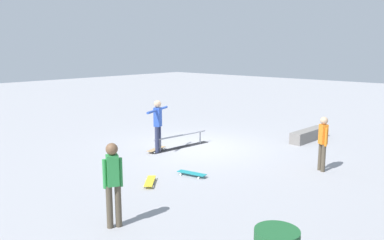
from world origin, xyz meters
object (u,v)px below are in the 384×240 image
at_px(skate_ledge, 309,135).
at_px(bystander_orange_shirt, 323,141).
at_px(loose_skateboard_yellow, 150,181).
at_px(skater_main, 158,122).
at_px(skateboard_main, 156,149).
at_px(bystander_green_shirt, 113,180).
at_px(grind_rail, 181,142).
at_px(loose_skateboard_teal, 192,173).

xyz_separation_m(skate_ledge, bystander_orange_shirt, (3.13, 1.86, 0.64)).
bearing_deg(bystander_orange_shirt, loose_skateboard_yellow, -92.10).
distance_m(skater_main, skateboard_main, 0.92).
bearing_deg(skate_ledge, loose_skateboard_yellow, -6.74).
xyz_separation_m(skater_main, bystander_green_shirt, (4.19, 3.28, -0.07)).
height_order(skate_ledge, bystander_orange_shirt, bystander_orange_shirt).
relative_size(grind_rail, skate_ledge, 1.18).
bearing_deg(skateboard_main, grind_rail, 152.12).
height_order(skateboard_main, loose_skateboard_teal, same).
bearing_deg(grind_rail, skateboard_main, -9.63).
bearing_deg(loose_skateboard_yellow, grind_rail, 170.91).
height_order(grind_rail, skater_main, skater_main).
xyz_separation_m(skater_main, skateboard_main, (-0.05, -0.14, -0.90)).
height_order(bystander_green_shirt, loose_skateboard_yellow, bystander_green_shirt).
distance_m(skate_ledge, bystander_orange_shirt, 3.69).
xyz_separation_m(skater_main, loose_skateboard_yellow, (2.18, 2.02, -0.90)).
bearing_deg(loose_skateboard_yellow, skateboard_main, -176.48).
xyz_separation_m(grind_rail, loose_skateboard_yellow, (3.12, 1.91, -0.12)).
height_order(skater_main, bystander_green_shirt, skater_main).
bearing_deg(bystander_green_shirt, skateboard_main, -113.18).
bearing_deg(bystander_green_shirt, loose_skateboard_teal, -136.12).
relative_size(bystander_green_shirt, loose_skateboard_yellow, 2.18).
relative_size(bystander_green_shirt, loose_skateboard_teal, 1.96).
distance_m(bystander_green_shirt, loose_skateboard_teal, 3.39).
bearing_deg(skate_ledge, bystander_orange_shirt, 30.71).
height_order(skate_ledge, loose_skateboard_teal, skate_ledge).
bearing_deg(loose_skateboard_yellow, bystander_green_shirt, -8.64).
height_order(bystander_orange_shirt, loose_skateboard_teal, bystander_orange_shirt).
xyz_separation_m(skater_main, bystander_orange_shirt, (-1.65, 4.70, -0.13)).
relative_size(bystander_orange_shirt, loose_skateboard_yellow, 2.02).
distance_m(skate_ledge, skateboard_main, 5.59).
bearing_deg(skater_main, bystander_green_shirt, -162.69).
xyz_separation_m(grind_rail, skater_main, (0.94, -0.11, 0.79)).
bearing_deg(skate_ledge, grind_rail, -35.47).
height_order(grind_rail, bystander_green_shirt, bystander_green_shirt).
bearing_deg(skater_main, skateboard_main, 48.92).
bearing_deg(loose_skateboard_yellow, bystander_orange_shirt, 104.42).
relative_size(skate_ledge, bystander_green_shirt, 1.25).
distance_m(bystander_orange_shirt, loose_skateboard_teal, 3.63).
bearing_deg(bystander_orange_shirt, loose_skateboard_teal, -98.01).
relative_size(skate_ledge, skateboard_main, 2.45).
xyz_separation_m(bystander_green_shirt, loose_skateboard_yellow, (-2.01, -1.25, -0.84)).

